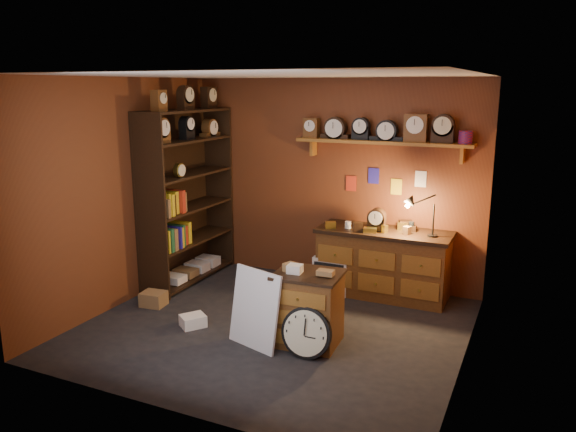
# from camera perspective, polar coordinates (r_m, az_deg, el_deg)

# --- Properties ---
(floor) EXTENTS (4.00, 4.00, 0.00)m
(floor) POSITION_cam_1_polar(r_m,az_deg,el_deg) (6.29, -1.48, -11.28)
(floor) COLOR black
(floor) RESTS_ON ground
(room_shell) EXTENTS (4.02, 3.62, 2.71)m
(room_shell) POSITION_cam_1_polar(r_m,az_deg,el_deg) (5.88, -0.72, 4.52)
(room_shell) COLOR brown
(room_shell) RESTS_ON ground
(shelving_unit) EXTENTS (0.47, 1.60, 2.58)m
(shelving_unit) POSITION_cam_1_polar(r_m,az_deg,el_deg) (7.62, -10.42, 2.71)
(shelving_unit) COLOR black
(shelving_unit) RESTS_ON ground
(workbench) EXTENTS (1.65, 0.66, 1.36)m
(workbench) POSITION_cam_1_polar(r_m,az_deg,el_deg) (7.16, 9.66, -4.36)
(workbench) COLOR brown
(workbench) RESTS_ON ground
(low_cabinet) EXTENTS (0.70, 0.60, 0.85)m
(low_cabinet) POSITION_cam_1_polar(r_m,az_deg,el_deg) (5.79, 2.05, -9.06)
(low_cabinet) COLOR brown
(low_cabinet) RESTS_ON ground
(big_round_clock) EXTENTS (0.51, 0.17, 0.51)m
(big_round_clock) POSITION_cam_1_polar(r_m,az_deg,el_deg) (5.58, 1.87, -11.78)
(big_round_clock) COLOR black
(big_round_clock) RESTS_ON ground
(white_panel) EXTENTS (0.64, 0.34, 0.81)m
(white_panel) POSITION_cam_1_polar(r_m,az_deg,el_deg) (5.92, -3.34, -12.95)
(white_panel) COLOR silver
(white_panel) RESTS_ON ground
(mini_fridge) EXTENTS (0.46, 0.48, 0.48)m
(mini_fridge) POSITION_cam_1_polar(r_m,az_deg,el_deg) (7.33, 4.78, -5.73)
(mini_fridge) COLOR silver
(mini_fridge) RESTS_ON ground
(floor_box_a) EXTENTS (0.30, 0.27, 0.17)m
(floor_box_a) POSITION_cam_1_polar(r_m,az_deg,el_deg) (7.04, -13.49, -8.18)
(floor_box_a) COLOR olive
(floor_box_a) RESTS_ON ground
(floor_box_b) EXTENTS (0.33, 0.34, 0.13)m
(floor_box_b) POSITION_cam_1_polar(r_m,az_deg,el_deg) (6.39, -9.63, -10.46)
(floor_box_b) COLOR white
(floor_box_b) RESTS_ON ground
(floor_box_c) EXTENTS (0.31, 0.30, 0.18)m
(floor_box_c) POSITION_cam_1_polar(r_m,az_deg,el_deg) (6.99, -2.11, -7.95)
(floor_box_c) COLOR olive
(floor_box_c) RESTS_ON ground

